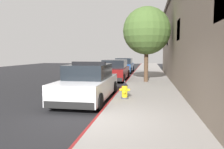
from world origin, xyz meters
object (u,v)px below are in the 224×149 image
(police_cruiser, at_px, (88,83))
(parked_car_silver_ahead, at_px, (115,70))
(street_tree, at_px, (147,31))
(fire_hydrant, at_px, (125,90))
(parked_car_dark_far, at_px, (124,66))

(police_cruiser, xyz_separation_m, parked_car_silver_ahead, (-0.00, 7.58, -0.00))
(parked_car_silver_ahead, height_order, street_tree, street_tree)
(fire_hydrant, bearing_deg, street_tree, 82.26)
(street_tree, bearing_deg, police_cruiser, -112.33)
(parked_car_dark_far, bearing_deg, street_tree, -74.26)
(parked_car_silver_ahead, bearing_deg, police_cruiser, -90.00)
(parked_car_silver_ahead, distance_m, parked_car_dark_far, 7.20)
(police_cruiser, distance_m, parked_car_dark_far, 14.78)
(parked_car_silver_ahead, bearing_deg, street_tree, -35.37)
(police_cruiser, relative_size, street_tree, 0.96)
(police_cruiser, height_order, parked_car_dark_far, police_cruiser)
(parked_car_dark_far, relative_size, fire_hydrant, 6.37)
(parked_car_dark_far, xyz_separation_m, fire_hydrant, (1.70, -14.86, -0.26))
(parked_car_dark_far, bearing_deg, parked_car_silver_ahead, -89.21)
(parked_car_dark_far, height_order, street_tree, street_tree)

